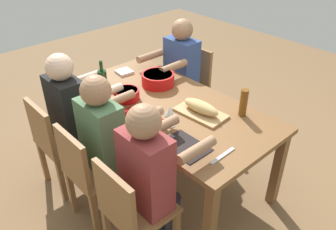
{
  "coord_description": "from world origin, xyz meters",
  "views": [
    {
      "loc": [
        1.77,
        -1.61,
        2.15
      ],
      "look_at": [
        0.0,
        0.0,
        0.63
      ],
      "focal_mm": 36.27,
      "sensor_mm": 36.0,
      "label": 1
    }
  ],
  "objects_px": {
    "wine_glass": "(170,112)",
    "diner_near_left": "(72,110)",
    "chair_near_right": "(130,210)",
    "diner_near_center": "(107,137)",
    "bread_loaf": "(201,107)",
    "diner_far_left": "(178,69)",
    "chair_near_center": "(88,171)",
    "chair_far_left": "(190,82)",
    "dining_table": "(168,112)",
    "serving_bowl_pasta": "(158,78)",
    "wine_bottle": "(103,81)",
    "serving_bowl_greens": "(127,94)",
    "cutting_board": "(201,113)",
    "napkin_stack": "(124,72)",
    "chair_near_left": "(56,141)",
    "beer_bottle": "(244,103)",
    "diner_near_right": "(151,171)"
  },
  "relations": [
    {
      "from": "wine_glass",
      "to": "diner_near_left",
      "type": "bearing_deg",
      "value": -152.21
    },
    {
      "from": "diner_near_center",
      "to": "bread_loaf",
      "type": "distance_m",
      "value": 0.75
    },
    {
      "from": "serving_bowl_greens",
      "to": "napkin_stack",
      "type": "height_order",
      "value": "serving_bowl_greens"
    },
    {
      "from": "dining_table",
      "to": "diner_near_center",
      "type": "bearing_deg",
      "value": -90.0
    },
    {
      "from": "wine_bottle",
      "to": "beer_bottle",
      "type": "height_order",
      "value": "wine_bottle"
    },
    {
      "from": "diner_far_left",
      "to": "diner_near_left",
      "type": "xyz_separation_m",
      "value": [
        0.0,
        -1.2,
        0.0
      ]
    },
    {
      "from": "chair_near_center",
      "to": "wine_bottle",
      "type": "distance_m",
      "value": 0.81
    },
    {
      "from": "chair_near_right",
      "to": "chair_far_left",
      "type": "xyz_separation_m",
      "value": [
        -1.0,
        1.57,
        0.0
      ]
    },
    {
      "from": "dining_table",
      "to": "cutting_board",
      "type": "height_order",
      "value": "cutting_board"
    },
    {
      "from": "chair_far_left",
      "to": "chair_near_center",
      "type": "distance_m",
      "value": 1.65
    },
    {
      "from": "serving_bowl_greens",
      "to": "chair_near_left",
      "type": "bearing_deg",
      "value": -110.02
    },
    {
      "from": "chair_near_center",
      "to": "diner_near_center",
      "type": "relative_size",
      "value": 0.71
    },
    {
      "from": "beer_bottle",
      "to": "napkin_stack",
      "type": "distance_m",
      "value": 1.25
    },
    {
      "from": "chair_near_center",
      "to": "cutting_board",
      "type": "xyz_separation_m",
      "value": [
        0.29,
        0.86,
        0.27
      ]
    },
    {
      "from": "cutting_board",
      "to": "bread_loaf",
      "type": "distance_m",
      "value": 0.06
    },
    {
      "from": "chair_near_center",
      "to": "serving_bowl_greens",
      "type": "relative_size",
      "value": 4.0
    },
    {
      "from": "diner_near_right",
      "to": "chair_near_left",
      "type": "height_order",
      "value": "diner_near_right"
    },
    {
      "from": "chair_near_right",
      "to": "diner_near_right",
      "type": "distance_m",
      "value": 0.28
    },
    {
      "from": "wine_glass",
      "to": "chair_far_left",
      "type": "bearing_deg",
      "value": 127.02
    },
    {
      "from": "diner_near_center",
      "to": "wine_glass",
      "type": "distance_m",
      "value": 0.49
    },
    {
      "from": "dining_table",
      "to": "wine_bottle",
      "type": "xyz_separation_m",
      "value": [
        -0.52,
        -0.28,
        0.19
      ]
    },
    {
      "from": "chair_near_right",
      "to": "napkin_stack",
      "type": "xyz_separation_m",
      "value": [
        -1.21,
        0.87,
        0.27
      ]
    },
    {
      "from": "serving_bowl_pasta",
      "to": "diner_near_right",
      "type": "bearing_deg",
      "value": -43.26
    },
    {
      "from": "chair_far_left",
      "to": "dining_table",
      "type": "bearing_deg",
      "value": -57.5
    },
    {
      "from": "chair_far_left",
      "to": "diner_near_center",
      "type": "xyz_separation_m",
      "value": [
        0.5,
        -1.39,
        0.21
      ]
    },
    {
      "from": "chair_near_right",
      "to": "wine_bottle",
      "type": "distance_m",
      "value": 1.2
    },
    {
      "from": "chair_near_right",
      "to": "bread_loaf",
      "type": "bearing_deg",
      "value": 103.66
    },
    {
      "from": "dining_table",
      "to": "chair_near_left",
      "type": "bearing_deg",
      "value": -122.5
    },
    {
      "from": "diner_near_left",
      "to": "serving_bowl_greens",
      "type": "height_order",
      "value": "diner_near_left"
    },
    {
      "from": "diner_far_left",
      "to": "napkin_stack",
      "type": "xyz_separation_m",
      "value": [
        -0.21,
        -0.52,
        0.05
      ]
    },
    {
      "from": "napkin_stack",
      "to": "serving_bowl_pasta",
      "type": "bearing_deg",
      "value": 11.01
    },
    {
      "from": "chair_near_right",
      "to": "chair_near_left",
      "type": "bearing_deg",
      "value": 180.0
    },
    {
      "from": "diner_near_center",
      "to": "cutting_board",
      "type": "bearing_deg",
      "value": 66.85
    },
    {
      "from": "chair_near_right",
      "to": "diner_near_left",
      "type": "relative_size",
      "value": 0.71
    },
    {
      "from": "chair_near_right",
      "to": "diner_near_left",
      "type": "distance_m",
      "value": 1.04
    },
    {
      "from": "diner_near_left",
      "to": "cutting_board",
      "type": "relative_size",
      "value": 3.0
    },
    {
      "from": "chair_far_left",
      "to": "serving_bowl_pasta",
      "type": "relative_size",
      "value": 2.9
    },
    {
      "from": "chair_near_left",
      "to": "wine_bottle",
      "type": "height_order",
      "value": "wine_bottle"
    },
    {
      "from": "chair_far_left",
      "to": "diner_near_center",
      "type": "bearing_deg",
      "value": -70.17
    },
    {
      "from": "chair_far_left",
      "to": "chair_near_left",
      "type": "distance_m",
      "value": 1.57
    },
    {
      "from": "chair_near_center",
      "to": "bread_loaf",
      "type": "bearing_deg",
      "value": 71.4
    },
    {
      "from": "serving_bowl_greens",
      "to": "wine_glass",
      "type": "distance_m",
      "value": 0.54
    },
    {
      "from": "chair_far_left",
      "to": "diner_far_left",
      "type": "bearing_deg",
      "value": -90.0
    },
    {
      "from": "serving_bowl_greens",
      "to": "beer_bottle",
      "type": "distance_m",
      "value": 0.95
    },
    {
      "from": "chair_far_left",
      "to": "diner_near_center",
      "type": "height_order",
      "value": "diner_near_center"
    },
    {
      "from": "diner_near_center",
      "to": "chair_near_center",
      "type": "bearing_deg",
      "value": -90.0
    },
    {
      "from": "diner_near_center",
      "to": "diner_near_right",
      "type": "bearing_deg",
      "value": 0.0
    },
    {
      "from": "diner_near_right",
      "to": "dining_table",
      "type": "bearing_deg",
      "value": 129.74
    },
    {
      "from": "chair_near_right",
      "to": "diner_far_left",
      "type": "height_order",
      "value": "diner_far_left"
    },
    {
      "from": "diner_far_left",
      "to": "bread_loaf",
      "type": "xyz_separation_m",
      "value": [
        0.79,
        -0.52,
        0.11
      ]
    }
  ]
}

